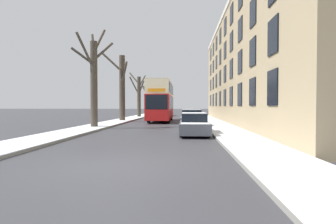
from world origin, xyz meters
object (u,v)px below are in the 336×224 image
at_px(bare_tree_left_3, 148,97).
at_px(parked_car_2, 190,117).
at_px(parked_car_3, 189,115).
at_px(parked_car_4, 188,114).
at_px(bare_tree_left_0, 94,79).
at_px(pedestrian_left_sidewalk, 92,116).
at_px(parked_car_1, 191,119).
at_px(bare_tree_left_2, 139,95).
at_px(oncoming_van, 161,110).
at_px(bare_tree_left_1, 122,86).
at_px(parked_car_0, 194,124).
at_px(double_decker_bus, 161,99).

bearing_deg(bare_tree_left_3, parked_car_2, -71.94).
relative_size(parked_car_3, parked_car_4, 0.89).
height_order(bare_tree_left_0, pedestrian_left_sidewalk, bare_tree_left_0).
height_order(parked_car_1, pedestrian_left_sidewalk, pedestrian_left_sidewalk).
distance_m(bare_tree_left_3, parked_car_2, 25.20).
bearing_deg(parked_car_4, bare_tree_left_3, 121.31).
height_order(bare_tree_left_0, parked_car_1, bare_tree_left_0).
bearing_deg(bare_tree_left_3, bare_tree_left_0, -90.32).
xyz_separation_m(bare_tree_left_3, parked_car_4, (7.75, -12.75, -2.99)).
height_order(bare_tree_left_2, pedestrian_left_sidewalk, bare_tree_left_2).
xyz_separation_m(parked_car_2, oncoming_van, (-4.86, 20.73, 0.54)).
distance_m(bare_tree_left_1, parked_car_4, 12.07).
height_order(bare_tree_left_1, parked_car_4, bare_tree_left_1).
distance_m(parked_car_1, parked_car_2, 5.27).
bearing_deg(parked_car_4, bare_tree_left_0, -113.84).
distance_m(bare_tree_left_1, parked_car_0, 16.22).
relative_size(parked_car_2, pedestrian_left_sidewalk, 2.30).
xyz_separation_m(double_decker_bus, parked_car_4, (3.36, 7.86, -1.93)).
xyz_separation_m(bare_tree_left_2, pedestrian_left_sidewalk, (-0.49, -19.53, -2.63)).
height_order(bare_tree_left_0, bare_tree_left_2, bare_tree_left_0).
bearing_deg(parked_car_1, oncoming_van, 100.58).
xyz_separation_m(bare_tree_left_3, parked_car_2, (7.75, -23.79, -3.05)).
bearing_deg(bare_tree_left_2, bare_tree_left_1, -90.77).
distance_m(bare_tree_left_3, parked_car_4, 15.22).
distance_m(bare_tree_left_2, oncoming_van, 8.40).
height_order(bare_tree_left_2, parked_car_1, bare_tree_left_2).
relative_size(bare_tree_left_0, bare_tree_left_3, 1.26).
xyz_separation_m(double_decker_bus, parked_car_0, (3.36, -14.26, -1.96)).
bearing_deg(parked_car_2, bare_tree_left_0, -138.99).
relative_size(parked_car_4, oncoming_van, 0.90).
height_order(bare_tree_left_1, pedestrian_left_sidewalk, bare_tree_left_1).
bearing_deg(bare_tree_left_2, bare_tree_left_3, 89.82).
distance_m(bare_tree_left_3, parked_car_3, 20.48).
xyz_separation_m(parked_car_0, parked_car_1, (0.00, 5.81, 0.05)).
height_order(bare_tree_left_3, pedestrian_left_sidewalk, bare_tree_left_3).
bearing_deg(double_decker_bus, pedestrian_left_sidewalk, -117.41).
xyz_separation_m(parked_car_3, parked_car_4, (0.00, 5.97, 0.04)).
distance_m(bare_tree_left_3, pedestrian_left_sidewalk, 30.21).
bearing_deg(oncoming_van, bare_tree_left_0, -96.34).
relative_size(bare_tree_left_1, bare_tree_left_3, 1.24).
xyz_separation_m(bare_tree_left_0, parked_car_1, (7.92, 1.62, -3.32)).
bearing_deg(parked_car_2, bare_tree_left_1, 161.65).
bearing_deg(double_decker_bus, parked_car_2, -43.39).
relative_size(bare_tree_left_1, oncoming_van, 1.62).
height_order(double_decker_bus, parked_car_1, double_decker_bus).
bearing_deg(parked_car_3, pedestrian_left_sidewalk, -126.06).
height_order(parked_car_3, oncoming_van, oncoming_van).
bearing_deg(bare_tree_left_1, bare_tree_left_2, 89.23).
relative_size(parked_car_1, parked_car_4, 0.88).
xyz_separation_m(bare_tree_left_1, bare_tree_left_3, (0.18, 21.16, -0.49)).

